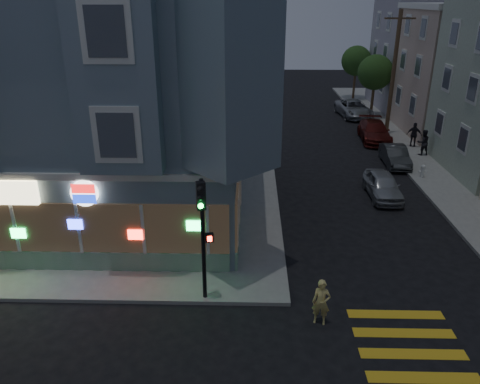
{
  "coord_description": "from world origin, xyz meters",
  "views": [
    {
      "loc": [
        1.59,
        -11.45,
        9.88
      ],
      "look_at": [
        1.16,
        5.11,
        2.99
      ],
      "focal_mm": 35.0,
      "sensor_mm": 36.0,
      "label": 1
    }
  ],
  "objects_px": {
    "parked_car_a": "(383,185)",
    "pedestrian_a": "(423,142)",
    "parked_car_b": "(395,156)",
    "street_tree_near": "(375,72)",
    "parked_car_d": "(354,109)",
    "utility_pole": "(393,73)",
    "parked_car_c": "(374,131)",
    "traffic_signal": "(203,221)",
    "fire_hydrant": "(423,171)",
    "pedestrian_b": "(414,135)",
    "running_child": "(321,302)",
    "street_tree_far": "(356,61)"
  },
  "relations": [
    {
      "from": "parked_car_b",
      "to": "pedestrian_a",
      "type": "bearing_deg",
      "value": 39.5
    },
    {
      "from": "street_tree_near",
      "to": "street_tree_far",
      "type": "bearing_deg",
      "value": 90.0
    },
    {
      "from": "pedestrian_b",
      "to": "parked_car_d",
      "type": "relative_size",
      "value": 0.33
    },
    {
      "from": "utility_pole",
      "to": "fire_hydrant",
      "type": "distance_m",
      "value": 10.43
    },
    {
      "from": "traffic_signal",
      "to": "utility_pole",
      "type": "bearing_deg",
      "value": 46.02
    },
    {
      "from": "running_child",
      "to": "fire_hydrant",
      "type": "relative_size",
      "value": 2.07
    },
    {
      "from": "pedestrian_b",
      "to": "parked_car_b",
      "type": "distance_m",
      "value": 4.32
    },
    {
      "from": "pedestrian_a",
      "to": "parked_car_c",
      "type": "bearing_deg",
      "value": -67.08
    },
    {
      "from": "parked_car_d",
      "to": "fire_hydrant",
      "type": "height_order",
      "value": "parked_car_d"
    },
    {
      "from": "parked_car_b",
      "to": "traffic_signal",
      "type": "height_order",
      "value": "traffic_signal"
    },
    {
      "from": "utility_pole",
      "to": "parked_car_d",
      "type": "bearing_deg",
      "value": 101.75
    },
    {
      "from": "street_tree_far",
      "to": "pedestrian_b",
      "type": "xyz_separation_m",
      "value": [
        0.8,
        -17.33,
        -2.93
      ]
    },
    {
      "from": "parked_car_a",
      "to": "parked_car_d",
      "type": "height_order",
      "value": "parked_car_d"
    },
    {
      "from": "pedestrian_a",
      "to": "parked_car_c",
      "type": "height_order",
      "value": "pedestrian_a"
    },
    {
      "from": "parked_car_a",
      "to": "traffic_signal",
      "type": "height_order",
      "value": "traffic_signal"
    },
    {
      "from": "traffic_signal",
      "to": "fire_hydrant",
      "type": "relative_size",
      "value": 5.77
    },
    {
      "from": "street_tree_near",
      "to": "parked_car_c",
      "type": "relative_size",
      "value": 1.07
    },
    {
      "from": "street_tree_near",
      "to": "parked_car_a",
      "type": "bearing_deg",
      "value": -101.21
    },
    {
      "from": "running_child",
      "to": "pedestrian_b",
      "type": "height_order",
      "value": "pedestrian_b"
    },
    {
      "from": "parked_car_a",
      "to": "parked_car_b",
      "type": "distance_m",
      "value": 5.61
    },
    {
      "from": "pedestrian_b",
      "to": "traffic_signal",
      "type": "height_order",
      "value": "traffic_signal"
    },
    {
      "from": "pedestrian_b",
      "to": "parked_car_b",
      "type": "height_order",
      "value": "pedestrian_b"
    },
    {
      "from": "street_tree_near",
      "to": "traffic_signal",
      "type": "distance_m",
      "value": 30.37
    },
    {
      "from": "street_tree_far",
      "to": "pedestrian_a",
      "type": "distance_m",
      "value": 19.45
    },
    {
      "from": "parked_car_a",
      "to": "street_tree_near",
      "type": "bearing_deg",
      "value": 78.86
    },
    {
      "from": "street_tree_near",
      "to": "parked_car_d",
      "type": "bearing_deg",
      "value": 170.57
    },
    {
      "from": "pedestrian_b",
      "to": "parked_car_a",
      "type": "xyz_separation_m",
      "value": [
        -4.4,
        -8.83,
        -0.35
      ]
    },
    {
      "from": "street_tree_near",
      "to": "pedestrian_b",
      "type": "xyz_separation_m",
      "value": [
        0.8,
        -9.33,
        -2.93
      ]
    },
    {
      "from": "pedestrian_a",
      "to": "parked_car_a",
      "type": "bearing_deg",
      "value": 49.1
    },
    {
      "from": "parked_car_a",
      "to": "pedestrian_a",
      "type": "bearing_deg",
      "value": 57.75
    },
    {
      "from": "utility_pole",
      "to": "street_tree_far",
      "type": "distance_m",
      "value": 14.03
    },
    {
      "from": "parked_car_d",
      "to": "traffic_signal",
      "type": "xyz_separation_m",
      "value": [
        -10.68,
        -28.06,
        2.43
      ]
    },
    {
      "from": "street_tree_far",
      "to": "parked_car_d",
      "type": "bearing_deg",
      "value": -100.95
    },
    {
      "from": "parked_car_a",
      "to": "parked_car_c",
      "type": "height_order",
      "value": "parked_car_c"
    },
    {
      "from": "utility_pole",
      "to": "street_tree_near",
      "type": "distance_m",
      "value": 6.06
    },
    {
      "from": "parked_car_a",
      "to": "fire_hydrant",
      "type": "distance_m",
      "value": 4.0
    },
    {
      "from": "pedestrian_a",
      "to": "fire_hydrant",
      "type": "xyz_separation_m",
      "value": [
        -1.4,
        -4.31,
        -0.45
      ]
    },
    {
      "from": "utility_pole",
      "to": "parked_car_a",
      "type": "xyz_separation_m",
      "value": [
        -3.4,
        -12.17,
        -4.14
      ]
    },
    {
      "from": "pedestrian_a",
      "to": "parked_car_b",
      "type": "xyz_separation_m",
      "value": [
        -2.3,
        -1.75,
        -0.38
      ]
    },
    {
      "from": "street_tree_far",
      "to": "pedestrian_a",
      "type": "height_order",
      "value": "street_tree_far"
    },
    {
      "from": "pedestrian_a",
      "to": "traffic_signal",
      "type": "height_order",
      "value": "traffic_signal"
    },
    {
      "from": "parked_car_d",
      "to": "parked_car_a",
      "type": "bearing_deg",
      "value": -102.44
    },
    {
      "from": "pedestrian_a",
      "to": "parked_car_c",
      "type": "relative_size",
      "value": 0.34
    },
    {
      "from": "street_tree_far",
      "to": "parked_car_c",
      "type": "xyz_separation_m",
      "value": [
        -1.5,
        -15.46,
        -3.22
      ]
    },
    {
      "from": "utility_pole",
      "to": "parked_car_d",
      "type": "distance_m",
      "value": 7.57
    },
    {
      "from": "parked_car_a",
      "to": "parked_car_c",
      "type": "relative_size",
      "value": 0.78
    },
    {
      "from": "utility_pole",
      "to": "traffic_signal",
      "type": "distance_m",
      "value": 24.94
    },
    {
      "from": "street_tree_near",
      "to": "pedestrian_a",
      "type": "distance_m",
      "value": 11.62
    },
    {
      "from": "pedestrian_b",
      "to": "parked_car_a",
      "type": "height_order",
      "value": "pedestrian_b"
    },
    {
      "from": "running_child",
      "to": "parked_car_c",
      "type": "bearing_deg",
      "value": 85.05
    }
  ]
}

